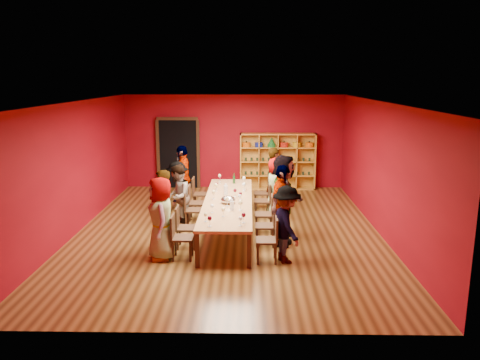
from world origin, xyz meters
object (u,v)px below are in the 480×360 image
chair_person_right_2 (267,212)px  chair_person_right_3 (266,199)px  chair_person_right_1 (269,223)px  person_right_2 (283,194)px  person_left_2 (178,197)px  person_left_3 (178,191)px  chair_person_left_4 (198,192)px  shelving_unit (277,159)px  person_left_1 (162,209)px  tasting_table (228,202)px  spittoon_bowl (228,200)px  chair_person_right_4 (264,191)px  person_right_4 (274,178)px  chair_person_left_0 (178,235)px  person_left_0 (161,219)px  person_left_4 (183,178)px  person_right_0 (286,224)px  person_right_3 (276,188)px  chair_person_left_3 (194,201)px  wine_bottle (234,179)px  chair_person_left_2 (191,207)px  chair_person_right_0 (271,237)px  chair_person_left_1 (183,225)px  person_right_1 (281,206)px

chair_person_right_2 → chair_person_right_3: same height
chair_person_right_1 → person_right_2: 1.02m
person_left_2 → person_left_3: bearing=-169.9°
chair_person_left_4 → person_left_2: bearing=-100.8°
shelving_unit → person_left_1: shelving_unit is taller
person_left_2 → chair_person_left_4: (0.30, 1.55, -0.27)m
tasting_table → spittoon_bowl: bearing=-87.5°
chair_person_right_4 → person_right_4: size_ratio=0.53×
spittoon_bowl → chair_person_left_0: bearing=-122.5°
person_left_0 → chair_person_right_2: 2.73m
person_left_4 → chair_person_right_4: (2.21, 0.14, -0.39)m
person_left_1 → spittoon_bowl: bearing=120.4°
chair_person_left_0 → person_left_0: bearing=180.0°
chair_person_left_0 → person_right_2: size_ratio=0.48×
person_right_0 → person_right_3: bearing=-15.2°
chair_person_left_3 → chair_person_right_4: (1.82, 1.06, 0.00)m
person_left_2 → shelving_unit: bearing=149.0°
person_left_4 → chair_person_right_4: 2.25m
chair_person_left_4 → wine_bottle: bearing=-3.2°
chair_person_left_3 → person_right_3: bearing=6.4°
person_left_2 → person_left_3: size_ratio=1.02×
chair_person_left_2 → chair_person_left_4: size_ratio=1.00×
chair_person_right_0 → chair_person_right_4: same height
person_left_1 → person_left_4: person_left_4 is taller
person_left_0 → chair_person_left_2: (0.33, 1.97, -0.33)m
chair_person_left_4 → person_right_4: 2.12m
chair_person_left_1 → person_right_0: person_right_0 is taller
chair_person_right_2 → chair_person_right_3: size_ratio=1.00×
chair_person_left_0 → chair_person_right_4: 4.10m
person_left_1 → chair_person_right_2: 2.49m
person_right_3 → chair_person_right_4: 0.91m
chair_person_right_1 → chair_person_right_4: same height
person_left_0 → person_right_1: (2.41, 0.79, 0.05)m
chair_person_right_4 → wine_bottle: (-0.83, -0.20, 0.36)m
person_left_4 → person_right_0: bearing=28.4°
person_left_2 → chair_person_left_3: bearing=156.5°
person_right_4 → wine_bottle: 1.11m
chair_person_left_2 → chair_person_right_4: bearing=42.9°
chair_person_left_4 → person_right_2: size_ratio=0.48×
tasting_table → chair_person_right_2: 0.94m
chair_person_left_2 → chair_person_right_2: bearing=-10.3°
person_left_1 → wine_bottle: (1.43, 2.85, 0.02)m
person_left_2 → person_right_2: 2.50m
tasting_table → chair_person_right_1: 1.32m
shelving_unit → person_right_4: (-0.22, -2.38, -0.14)m
person_left_3 → person_right_3: 2.48m
chair_person_left_1 → chair_person_left_0: bearing=-90.0°
chair_person_left_0 → chair_person_right_2: bearing=42.1°
person_right_3 → chair_person_right_4: (-0.26, 0.83, -0.29)m
person_right_0 → wine_bottle: size_ratio=5.37×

